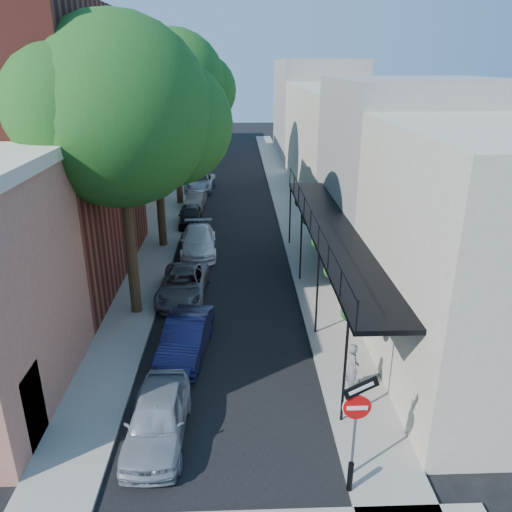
{
  "coord_description": "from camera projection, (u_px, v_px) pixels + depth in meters",
  "views": [
    {
      "loc": [
        0.44,
        -8.51,
        9.66
      ],
      "look_at": [
        1.08,
        9.13,
        2.8
      ],
      "focal_mm": 35.0,
      "sensor_mm": 36.0,
      "label": 1
    }
  ],
  "objects": [
    {
      "name": "sign_post",
      "position": [
        357.0,
        411.0,
        11.69
      ],
      "size": [
        0.89,
        0.17,
        2.99
      ],
      "color": "#595B60",
      "rests_on": "ground"
    },
    {
      "name": "oak_mid",
      "position": [
        162.0,
        117.0,
        25.72
      ],
      "size": [
        6.6,
        6.0,
        10.2
      ],
      "color": "#342415",
      "rests_on": "ground"
    },
    {
      "name": "parked_car_c",
      "position": [
        183.0,
        285.0,
        21.77
      ],
      "size": [
        2.15,
        4.44,
        1.22
      ],
      "primitive_type": "imported",
      "rotation": [
        0.0,
        0.0,
        -0.03
      ],
      "color": "slate",
      "rests_on": "ground"
    },
    {
      "name": "oak_far",
      "position": [
        181.0,
        85.0,
        33.71
      ],
      "size": [
        7.7,
        7.0,
        11.9
      ],
      "color": "#342415",
      "rests_on": "ground"
    },
    {
      "name": "parked_car_b",
      "position": [
        186.0,
        337.0,
        17.49
      ],
      "size": [
        1.84,
        4.15,
        1.32
      ],
      "primitive_type": "imported",
      "rotation": [
        0.0,
        0.0,
        -0.11
      ],
      "color": "#12143A",
      "rests_on": "ground"
    },
    {
      "name": "parked_car_e",
      "position": [
        190.0,
        216.0,
        31.51
      ],
      "size": [
        1.68,
        3.73,
        1.24
      ],
      "primitive_type": "imported",
      "rotation": [
        0.0,
        0.0,
        0.06
      ],
      "color": "black",
      "rests_on": "ground"
    },
    {
      "name": "buildings_left",
      "position": [
        103.0,
        132.0,
        36.1
      ],
      "size": [
        10.1,
        59.1,
        12.0
      ],
      "color": "tan",
      "rests_on": "ground"
    },
    {
      "name": "parked_car_d",
      "position": [
        198.0,
        241.0,
        26.89
      ],
      "size": [
        2.13,
        4.68,
        1.33
      ],
      "primitive_type": "imported",
      "rotation": [
        0.0,
        0.0,
        0.06
      ],
      "color": "white",
      "rests_on": "ground"
    },
    {
      "name": "pedestrian",
      "position": [
        352.0,
        368.0,
        15.24
      ],
      "size": [
        0.44,
        0.63,
        1.66
      ],
      "primitive_type": "imported",
      "rotation": [
        0.0,
        0.0,
        1.64
      ],
      "color": "slate",
      "rests_on": "sidewalk_right"
    },
    {
      "name": "road_surface",
      "position": [
        233.0,
        194.0,
        39.36
      ],
      "size": [
        6.0,
        64.0,
        0.01
      ],
      "primitive_type": "cube",
      "color": "black",
      "rests_on": "ground"
    },
    {
      "name": "parked_car_f",
      "position": [
        196.0,
        200.0,
        35.4
      ],
      "size": [
        1.41,
        3.5,
        1.13
      ],
      "primitive_type": "imported",
      "rotation": [
        0.0,
        0.0,
        -0.06
      ],
      "color": "slate",
      "rests_on": "ground"
    },
    {
      "name": "buildings_right",
      "position": [
        351.0,
        137.0,
        37.58
      ],
      "size": [
        9.8,
        55.0,
        10.0
      ],
      "color": "beige",
      "rests_on": "ground"
    },
    {
      "name": "parked_car_g",
      "position": [
        200.0,
        182.0,
        40.24
      ],
      "size": [
        2.42,
        4.76,
        1.29
      ],
      "primitive_type": "imported",
      "rotation": [
        0.0,
        0.0,
        -0.06
      ],
      "color": "#949EA7",
      "rests_on": "ground"
    },
    {
      "name": "oak_near",
      "position": [
        132.0,
        115.0,
        18.0
      ],
      "size": [
        7.48,
        6.8,
        11.42
      ],
      "color": "#342415",
      "rests_on": "ground"
    },
    {
      "name": "parked_car_a",
      "position": [
        157.0,
        418.0,
        13.51
      ],
      "size": [
        1.62,
        3.92,
        1.33
      ],
      "primitive_type": "imported",
      "rotation": [
        0.0,
        0.0,
        -0.01
      ],
      "color": "#9298A1",
      "rests_on": "ground"
    },
    {
      "name": "sidewalk_left",
      "position": [
        182.0,
        193.0,
        39.2
      ],
      "size": [
        2.0,
        64.0,
        0.12
      ],
      "primitive_type": "cube",
      "color": "gray",
      "rests_on": "ground"
    },
    {
      "name": "sidewalk_right",
      "position": [
        283.0,
        192.0,
        39.47
      ],
      "size": [
        2.0,
        64.0,
        0.12
      ],
      "primitive_type": "cube",
      "color": "gray",
      "rests_on": "ground"
    },
    {
      "name": "bollard",
      "position": [
        350.0,
        477.0,
        11.79
      ],
      "size": [
        0.14,
        0.14,
        0.8
      ],
      "primitive_type": "cylinder",
      "color": "black",
      "rests_on": "sidewalk_right"
    }
  ]
}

